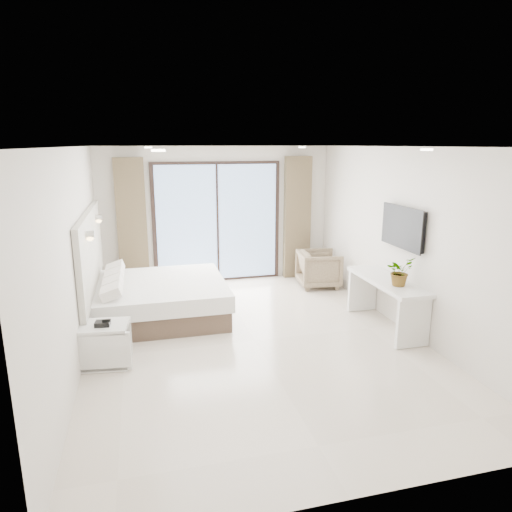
{
  "coord_description": "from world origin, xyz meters",
  "views": [
    {
      "loc": [
        -1.48,
        -5.86,
        2.73
      ],
      "look_at": [
        0.12,
        0.4,
        1.14
      ],
      "focal_mm": 32.0,
      "sensor_mm": 36.0,
      "label": 1
    }
  ],
  "objects_px": {
    "bed": "(159,299)",
    "armchair": "(319,267)",
    "nightstand": "(105,345)",
    "console_desk": "(386,292)"
  },
  "relations": [
    {
      "from": "nightstand",
      "to": "console_desk",
      "type": "distance_m",
      "value": 4.07
    },
    {
      "from": "nightstand",
      "to": "console_desk",
      "type": "relative_size",
      "value": 0.39
    },
    {
      "from": "console_desk",
      "to": "armchair",
      "type": "bearing_deg",
      "value": 94.94
    },
    {
      "from": "nightstand",
      "to": "armchair",
      "type": "xyz_separation_m",
      "value": [
        3.86,
        2.42,
        0.12
      ]
    },
    {
      "from": "console_desk",
      "to": "nightstand",
      "type": "bearing_deg",
      "value": -176.9
    },
    {
      "from": "nightstand",
      "to": "console_desk",
      "type": "bearing_deg",
      "value": 10.07
    },
    {
      "from": "bed",
      "to": "armchair",
      "type": "bearing_deg",
      "value": 15.86
    },
    {
      "from": "nightstand",
      "to": "console_desk",
      "type": "height_order",
      "value": "console_desk"
    },
    {
      "from": "armchair",
      "to": "console_desk",
      "type": "bearing_deg",
      "value": -168.48
    },
    {
      "from": "nightstand",
      "to": "bed",
      "type": "bearing_deg",
      "value": 71.23
    }
  ]
}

